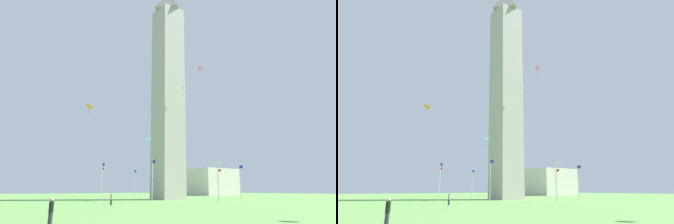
# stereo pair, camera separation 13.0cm
# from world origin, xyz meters

# --- Properties ---
(ground_plane) EXTENTS (260.00, 260.00, 0.00)m
(ground_plane) POSITION_xyz_m (0.00, 0.00, 0.00)
(ground_plane) COLOR #609347
(obelisk_monument) EXTENTS (6.24, 6.24, 56.75)m
(obelisk_monument) POSITION_xyz_m (0.00, 0.00, 28.37)
(obelisk_monument) COLOR #A8A399
(obelisk_monument) RESTS_ON ground
(flagpole_n) EXTENTS (1.12, 0.14, 7.76)m
(flagpole_n) POSITION_xyz_m (16.79, 0.00, 4.26)
(flagpole_n) COLOR silver
(flagpole_n) RESTS_ON ground
(flagpole_ne) EXTENTS (1.12, 0.14, 7.76)m
(flagpole_ne) POSITION_xyz_m (11.89, 11.83, 4.26)
(flagpole_ne) COLOR silver
(flagpole_ne) RESTS_ON ground
(flagpole_e) EXTENTS (1.12, 0.14, 7.76)m
(flagpole_e) POSITION_xyz_m (0.06, 16.73, 4.26)
(flagpole_e) COLOR silver
(flagpole_e) RESTS_ON ground
(flagpole_se) EXTENTS (1.12, 0.14, 7.76)m
(flagpole_se) POSITION_xyz_m (-11.77, 11.83, 4.26)
(flagpole_se) COLOR silver
(flagpole_se) RESTS_ON ground
(flagpole_s) EXTENTS (1.12, 0.14, 7.76)m
(flagpole_s) POSITION_xyz_m (-16.67, 0.00, 4.26)
(flagpole_s) COLOR silver
(flagpole_s) RESTS_ON ground
(flagpole_sw) EXTENTS (1.12, 0.14, 7.76)m
(flagpole_sw) POSITION_xyz_m (-11.77, -11.83, 4.26)
(flagpole_sw) COLOR silver
(flagpole_sw) RESTS_ON ground
(flagpole_w) EXTENTS (1.12, 0.14, 7.76)m
(flagpole_w) POSITION_xyz_m (0.06, -16.73, 4.26)
(flagpole_w) COLOR silver
(flagpole_w) RESTS_ON ground
(flagpole_nw) EXTENTS (1.12, 0.14, 7.76)m
(flagpole_nw) POSITION_xyz_m (11.89, -11.83, 4.26)
(flagpole_nw) COLOR silver
(flagpole_nw) RESTS_ON ground
(person_gray_shirt) EXTENTS (0.32, 0.32, 1.70)m
(person_gray_shirt) POSITION_xyz_m (15.92, -21.64, 0.85)
(person_gray_shirt) COLOR #2D2D38
(person_gray_shirt) RESTS_ON ground
(person_black_shirt) EXTENTS (0.32, 0.32, 1.76)m
(person_black_shirt) POSITION_xyz_m (37.36, -35.71, 0.88)
(person_black_shirt) COLOR #2D2D38
(person_black_shirt) RESTS_ON ground
(kite_orange_diamond) EXTENTS (1.50, 1.43, 2.02)m
(kite_orange_diamond) POSITION_xyz_m (5.73, -22.43, 17.62)
(kite_orange_diamond) COLOR orange
(kite_pink_diamond) EXTENTS (1.10, 0.88, 1.87)m
(kite_pink_diamond) POSITION_xyz_m (7.47, 4.45, 31.61)
(kite_pink_diamond) COLOR pink
(kite_white_box) EXTENTS (0.87, 0.62, 1.94)m
(kite_white_box) POSITION_xyz_m (9.26, -2.16, 24.41)
(kite_white_box) COLOR white
(kite_cyan_diamond) EXTENTS (1.38, 1.30, 1.85)m
(kite_cyan_diamond) POSITION_xyz_m (7.82, -10.43, 12.28)
(kite_cyan_diamond) COLOR #33C6D1
(distant_building) EXTENTS (28.20, 17.16, 10.46)m
(distant_building) POSITION_xyz_m (-39.02, 44.53, 5.23)
(distant_building) COLOR beige
(distant_building) RESTS_ON ground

